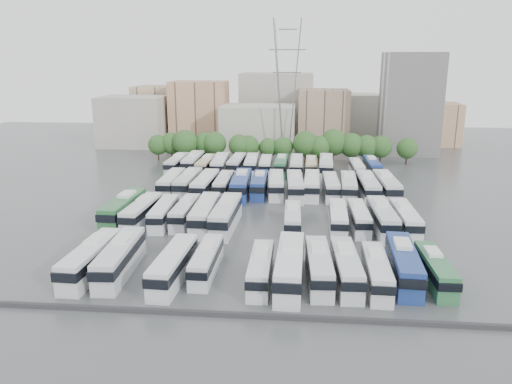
# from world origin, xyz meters

# --- Properties ---
(ground) EXTENTS (220.00, 220.00, 0.00)m
(ground) POSITION_xyz_m (0.00, 0.00, 0.00)
(ground) COLOR #424447
(ground) RESTS_ON ground
(parapet) EXTENTS (56.00, 0.50, 0.50)m
(parapet) POSITION_xyz_m (0.00, -33.00, 0.25)
(parapet) COLOR #2D2D30
(parapet) RESTS_ON ground
(tree_line) EXTENTS (65.29, 7.85, 8.23)m
(tree_line) POSITION_xyz_m (0.15, 42.13, 4.31)
(tree_line) COLOR black
(tree_line) RESTS_ON ground
(city_buildings) EXTENTS (102.00, 35.00, 20.00)m
(city_buildings) POSITION_xyz_m (-7.46, 71.86, 7.87)
(city_buildings) COLOR #9E998E
(city_buildings) RESTS_ON ground
(apartment_tower) EXTENTS (14.00, 14.00, 26.00)m
(apartment_tower) POSITION_xyz_m (34.00, 58.00, 13.00)
(apartment_tower) COLOR silver
(apartment_tower) RESTS_ON ground
(electricity_pylon) EXTENTS (9.00, 6.91, 33.83)m
(electricity_pylon) POSITION_xyz_m (2.00, 50.00, 18.66)
(electricity_pylon) COLOR slate
(electricity_pylon) RESTS_ON ground
(bus_r0_s1) EXTENTS (3.23, 13.01, 4.06)m
(bus_r0_s1) POSITION_xyz_m (-18.28, -24.54, 1.99)
(bus_r0_s1) COLOR silver
(bus_r0_s1) RESTS_ON ground
(bus_r0_s2) EXTENTS (3.46, 13.18, 4.10)m
(bus_r0_s2) POSITION_xyz_m (-15.02, -23.97, 2.01)
(bus_r0_s2) COLOR silver
(bus_r0_s2) RESTS_ON ground
(bus_r0_s4) EXTENTS (3.24, 12.58, 3.92)m
(bus_r0_s4) POSITION_xyz_m (-8.26, -25.23, 1.92)
(bus_r0_s4) COLOR silver
(bus_r0_s4) RESTS_ON ground
(bus_r0_s5) EXTENTS (2.47, 10.96, 3.43)m
(bus_r0_s5) POSITION_xyz_m (-4.82, -23.07, 1.69)
(bus_r0_s5) COLOR silver
(bus_r0_s5) RESTS_ON ground
(bus_r0_s7) EXTENTS (2.51, 11.24, 3.52)m
(bus_r0_s7) POSITION_xyz_m (1.76, -24.86, 1.73)
(bus_r0_s7) COLOR silver
(bus_r0_s7) RESTS_ON ground
(bus_r0_s8) EXTENTS (3.23, 13.69, 4.28)m
(bus_r0_s8) POSITION_xyz_m (5.04, -24.77, 2.10)
(bus_r0_s8) COLOR silver
(bus_r0_s8) RESTS_ON ground
(bus_r0_s9) EXTENTS (3.16, 12.17, 3.79)m
(bus_r0_s9) POSITION_xyz_m (8.35, -23.90, 1.86)
(bus_r0_s9) COLOR silver
(bus_r0_s9) RESTS_ON ground
(bus_r0_s10) EXTENTS (3.18, 12.18, 3.79)m
(bus_r0_s10) POSITION_xyz_m (11.44, -23.97, 1.86)
(bus_r0_s10) COLOR silver
(bus_r0_s10) RESTS_ON ground
(bus_r0_s11) EXTENTS (2.72, 11.49, 3.59)m
(bus_r0_s11) POSITION_xyz_m (14.75, -24.60, 1.76)
(bus_r0_s11) COLOR silver
(bus_r0_s11) RESTS_ON ground
(bus_r0_s12) EXTENTS (3.45, 13.13, 4.08)m
(bus_r0_s12) POSITION_xyz_m (18.05, -22.69, 2.00)
(bus_r0_s12) COLOR navy
(bus_r0_s12) RESTS_ON ground
(bus_r0_s13) EXTENTS (2.69, 11.16, 3.49)m
(bus_r0_s13) POSITION_xyz_m (21.43, -23.28, 1.71)
(bus_r0_s13) COLOR #2D6A3F
(bus_r0_s13) RESTS_ON ground
(bus_r1_s0) EXTENTS (3.40, 13.50, 4.21)m
(bus_r1_s0) POSITION_xyz_m (-21.34, -5.04, 2.07)
(bus_r1_s0) COLOR #2B6637
(bus_r1_s0) RESTS_ON ground
(bus_r1_s1) EXTENTS (3.25, 12.39, 3.85)m
(bus_r1_s1) POSITION_xyz_m (-18.20, -5.81, 1.89)
(bus_r1_s1) COLOR silver
(bus_r1_s1) RESTS_ON ground
(bus_r1_s2) EXTENTS (2.93, 11.50, 3.58)m
(bus_r1_s2) POSITION_xyz_m (-14.83, -5.60, 1.76)
(bus_r1_s2) COLOR silver
(bus_r1_s2) RESTS_ON ground
(bus_r1_s3) EXTENTS (2.68, 11.55, 3.61)m
(bus_r1_s3) POSITION_xyz_m (-11.58, -4.98, 1.77)
(bus_r1_s3) COLOR silver
(bus_r1_s3) RESTS_ON ground
(bus_r1_s4) EXTENTS (3.07, 13.26, 4.15)m
(bus_r1_s4) POSITION_xyz_m (-8.23, -6.29, 2.04)
(bus_r1_s4) COLOR silver
(bus_r1_s4) RESTS_ON ground
(bus_r1_s5) EXTENTS (3.30, 13.59, 4.24)m
(bus_r1_s5) POSITION_xyz_m (-4.95, -6.75, 2.08)
(bus_r1_s5) COLOR silver
(bus_r1_s5) RESTS_ON ground
(bus_r1_s8) EXTENTS (2.61, 11.05, 3.45)m
(bus_r1_s8) POSITION_xyz_m (4.99, -6.60, 1.69)
(bus_r1_s8) COLOR silver
(bus_r1_s8) RESTS_ON ground
(bus_r1_s10) EXTENTS (2.79, 11.49, 3.59)m
(bus_r1_s10) POSITION_xyz_m (11.72, -5.69, 1.76)
(bus_r1_s10) COLOR white
(bus_r1_s10) RESTS_ON ground
(bus_r1_s11) EXTENTS (2.70, 11.28, 3.52)m
(bus_r1_s11) POSITION_xyz_m (14.86, -5.07, 1.73)
(bus_r1_s11) COLOR silver
(bus_r1_s11) RESTS_ON ground
(bus_r1_s12) EXTENTS (3.29, 13.13, 4.09)m
(bus_r1_s12) POSITION_xyz_m (18.16, -5.76, 2.01)
(bus_r1_s12) COLOR silver
(bus_r1_s12) RESTS_ON ground
(bus_r1_s13) EXTENTS (2.90, 12.29, 3.84)m
(bus_r1_s13) POSITION_xyz_m (21.49, -5.68, 1.89)
(bus_r1_s13) COLOR white
(bus_r1_s13) RESTS_ON ground
(bus_r2_s1) EXTENTS (2.86, 12.59, 3.94)m
(bus_r2_s1) POSITION_xyz_m (-18.22, 12.37, 1.94)
(bus_r2_s1) COLOR silver
(bus_r2_s1) RESTS_ON ground
(bus_r2_s2) EXTENTS (3.12, 13.06, 4.08)m
(bus_r2_s2) POSITION_xyz_m (-15.07, 12.37, 2.00)
(bus_r2_s2) COLOR silver
(bus_r2_s2) RESTS_ON ground
(bus_r2_s3) EXTENTS (3.29, 13.22, 4.12)m
(bus_r2_s3) POSITION_xyz_m (-11.53, 11.06, 2.02)
(bus_r2_s3) COLOR silver
(bus_r2_s3) RESTS_ON ground
(bus_r2_s4) EXTENTS (2.66, 11.81, 3.70)m
(bus_r2_s4) POSITION_xyz_m (-8.30, 12.43, 1.82)
(bus_r2_s4) COLOR silver
(bus_r2_s4) RESTS_ON ground
(bus_r2_s5) EXTENTS (3.34, 13.68, 4.27)m
(bus_r2_s5) POSITION_xyz_m (-4.89, 11.54, 2.10)
(bus_r2_s5) COLOR navy
(bus_r2_s5) RESTS_ON ground
(bus_r2_s6) EXTENTS (2.83, 12.26, 3.83)m
(bus_r2_s6) POSITION_xyz_m (-1.62, 12.81, 1.88)
(bus_r2_s6) COLOR navy
(bus_r2_s6) RESTS_ON ground
(bus_r2_s7) EXTENTS (3.36, 12.62, 3.92)m
(bus_r2_s7) POSITION_xyz_m (1.51, 12.96, 1.93)
(bus_r2_s7) COLOR silver
(bus_r2_s7) RESTS_ON ground
(bus_r2_s8) EXTENTS (3.48, 13.15, 4.09)m
(bus_r2_s8) POSITION_xyz_m (5.01, 11.96, 2.01)
(bus_r2_s8) COLOR silver
(bus_r2_s8) RESTS_ON ground
(bus_r2_s9) EXTENTS (3.11, 12.85, 4.01)m
(bus_r2_s9) POSITION_xyz_m (8.12, 12.98, 1.97)
(bus_r2_s9) COLOR silver
(bus_r2_s9) RESTS_ON ground
(bus_r2_s10) EXTENTS (2.83, 12.10, 3.78)m
(bus_r2_s10) POSITION_xyz_m (11.61, 12.74, 1.86)
(bus_r2_s10) COLOR silver
(bus_r2_s10) RESTS_ON ground
(bus_r2_s11) EXTENTS (3.41, 12.79, 3.97)m
(bus_r2_s11) POSITION_xyz_m (14.81, 12.61, 1.95)
(bus_r2_s11) COLOR silver
(bus_r2_s11) RESTS_ON ground
(bus_r2_s12) EXTENTS (3.21, 13.48, 4.21)m
(bus_r2_s12) POSITION_xyz_m (18.23, 12.12, 2.07)
(bus_r2_s12) COLOR silver
(bus_r2_s12) RESTS_ON ground
(bus_r2_s13) EXTENTS (3.53, 13.78, 4.29)m
(bus_r2_s13) POSITION_xyz_m (21.65, 12.81, 2.11)
(bus_r2_s13) COLOR silver
(bus_r2_s13) RESTS_ON ground
(bus_r3_s0) EXTENTS (3.17, 12.22, 3.80)m
(bus_r3_s0) POSITION_xyz_m (-21.48, 29.67, 1.87)
(bus_r3_s0) COLOR silver
(bus_r3_s0) RESTS_ON ground
(bus_r3_s1) EXTENTS (2.81, 12.87, 4.04)m
(bus_r3_s1) POSITION_xyz_m (-18.13, 30.90, 1.98)
(bus_r3_s1) COLOR silver
(bus_r3_s1) RESTS_ON ground
(bus_r3_s2) EXTENTS (3.02, 11.98, 3.73)m
(bus_r3_s2) POSITION_xyz_m (-14.76, 28.94, 1.83)
(bus_r3_s2) COLOR #C4B286
(bus_r3_s2) RESTS_ON ground
(bus_r3_s3) EXTENTS (3.42, 13.09, 4.07)m
(bus_r3_s3) POSITION_xyz_m (-11.69, 28.88, 2.00)
(bus_r3_s3) COLOR silver
(bus_r3_s3) RESTS_ON ground
(bus_r3_s4) EXTENTS (3.14, 12.31, 3.83)m
(bus_r3_s4) POSITION_xyz_m (-8.19, 30.55, 1.88)
(bus_r3_s4) COLOR silver
(bus_r3_s4) RESTS_ON ground
(bus_r3_s5) EXTENTS (3.12, 12.28, 3.83)m
(bus_r3_s5) POSITION_xyz_m (-4.89, 30.50, 1.88)
(bus_r3_s5) COLOR silver
(bus_r3_s5) RESTS_ON ground
(bus_r3_s6) EXTENTS (2.73, 11.38, 3.55)m
(bus_r3_s6) POSITION_xyz_m (-1.74, 30.61, 1.74)
(bus_r3_s6) COLOR silver
(bus_r3_s6) RESTS_ON ground
(bus_r3_s7) EXTENTS (2.86, 12.04, 3.76)m
(bus_r3_s7) POSITION_xyz_m (1.70, 30.50, 1.85)
(bus_r3_s7) COLOR #2F6E44
(bus_r3_s7) RESTS_ON ground
(bus_r3_s8) EXTENTS (2.75, 12.50, 3.92)m
(bus_r3_s8) POSITION_xyz_m (5.05, 29.77, 1.92)
(bus_r3_s8) COLOR silver
(bus_r3_s8) RESTS_ON ground
(bus_r3_s9) EXTENTS (2.64, 11.17, 3.49)m
(bus_r3_s9) POSITION_xyz_m (8.25, 30.90, 1.71)
(bus_r3_s9) COLOR #CBBA8B
(bus_r3_s9) RESTS_ON ground
(bus_r3_s10) EXTENTS (3.50, 13.43, 4.18)m
(bus_r3_s10) POSITION_xyz_m (11.44, 29.36, 2.05)
(bus_r3_s10) COLOR silver
(bus_r3_s10) RESTS_ON ground
(bus_r3_s12) EXTENTS (2.64, 10.88, 3.40)m
(bus_r3_s12) POSITION_xyz_m (18.02, 29.39, 1.67)
(bus_r3_s12) COLOR silver
(bus_r3_s12) RESTS_ON ground
(bus_r3_s13) EXTENTS (2.92, 11.74, 3.66)m
(bus_r3_s13) POSITION_xyz_m (21.48, 31.20, 1.80)
(bus_r3_s13) COLOR navy
(bus_r3_s13) RESTS_ON ground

